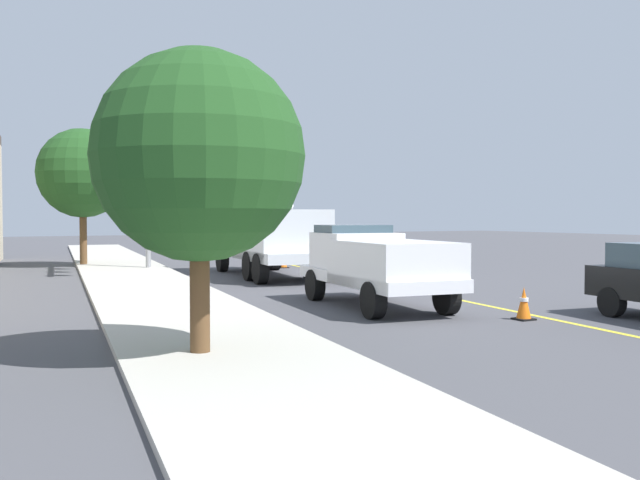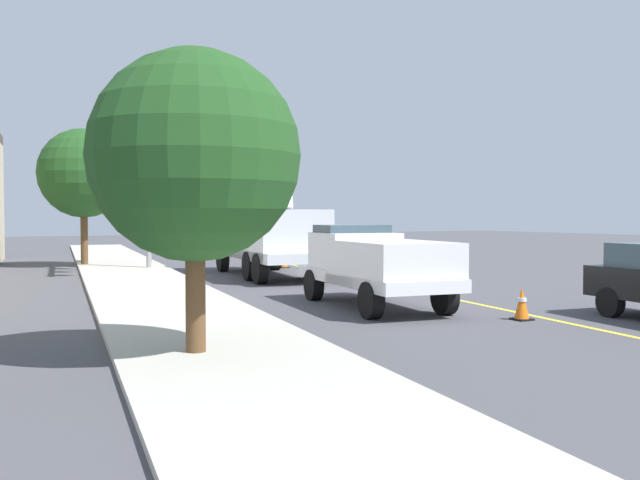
% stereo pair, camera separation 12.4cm
% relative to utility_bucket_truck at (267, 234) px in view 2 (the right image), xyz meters
% --- Properties ---
extents(ground, '(120.00, 120.00, 0.00)m').
position_rel_utility_bucket_truck_xyz_m(ground, '(-1.06, -2.64, -1.61)').
color(ground, '#47474C').
extents(sidewalk_far_side, '(59.99, 10.97, 0.12)m').
position_rel_utility_bucket_truck_xyz_m(sidewalk_far_side, '(-0.11, 4.95, -1.55)').
color(sidewalk_far_side, '#B2ADA3').
rests_on(sidewalk_far_side, ground).
extents(lane_centre_stripe, '(49.64, 6.33, 0.01)m').
position_rel_utility_bucket_truck_xyz_m(lane_centre_stripe, '(-1.06, -2.64, -1.60)').
color(lane_centre_stripe, yellow).
rests_on(lane_centre_stripe, ground).
extents(utility_bucket_truck, '(8.45, 3.49, 6.83)m').
position_rel_utility_bucket_truck_xyz_m(utility_bucket_truck, '(0.00, 0.00, 0.00)').
color(utility_bucket_truck, silver).
rests_on(utility_bucket_truck, ground).
extents(service_pickup_truck, '(5.82, 2.77, 2.06)m').
position_rel_utility_bucket_truck_xyz_m(service_pickup_truck, '(-9.53, 1.20, -0.49)').
color(service_pickup_truck, white).
rests_on(service_pickup_truck, ground).
extents(passing_minivan, '(5.00, 2.48, 1.69)m').
position_rel_utility_bucket_truck_xyz_m(passing_minivan, '(5.50, -5.84, -0.63)').
color(passing_minivan, maroon).
rests_on(passing_minivan, ground).
extents(traffic_cone_leading, '(0.40, 0.40, 0.73)m').
position_rel_utility_bucket_truck_xyz_m(traffic_cone_leading, '(-12.90, -0.51, -1.25)').
color(traffic_cone_leading, black).
rests_on(traffic_cone_leading, ground).
extents(traffic_cone_mid_front, '(0.40, 0.40, 0.75)m').
position_rel_utility_bucket_truck_xyz_m(traffic_cone_mid_front, '(3.42, -2.28, -1.24)').
color(traffic_cone_mid_front, black).
rests_on(traffic_cone_mid_front, ground).
extents(traffic_signal_mast, '(6.19, 1.04, 7.90)m').
position_rel_utility_bucket_truck_xyz_m(traffic_signal_mast, '(3.06, 3.53, 4.04)').
color(traffic_signal_mast, gray).
rests_on(traffic_signal_mast, ground).
extents(street_tree_left, '(3.39, 3.39, 4.96)m').
position_rel_utility_bucket_truck_xyz_m(street_tree_left, '(-13.54, 7.13, 1.64)').
color(street_tree_left, brown).
rests_on(street_tree_left, ground).
extents(street_tree_right, '(4.03, 4.03, 6.25)m').
position_rel_utility_bucket_truck_xyz_m(street_tree_right, '(8.39, 5.39, 2.62)').
color(street_tree_right, brown).
rests_on(street_tree_right, ground).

